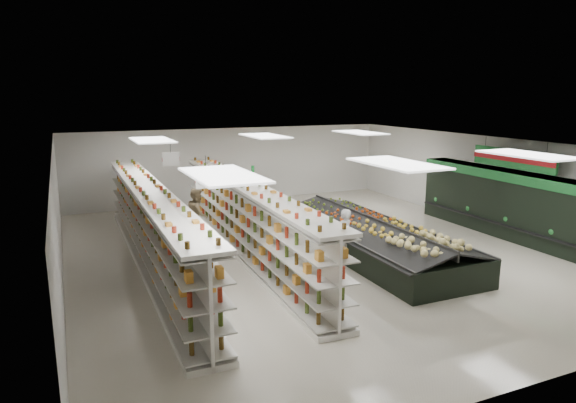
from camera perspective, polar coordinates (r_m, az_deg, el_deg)
name	(u,v)px	position (r m, az deg, el deg)	size (l,w,h in m)	color
floor	(314,250)	(15.67, 2.90, -5.45)	(16.00, 16.00, 0.00)	beige
ceiling	(315,145)	(15.02, 3.03, 6.28)	(14.00, 16.00, 0.02)	white
wall_back	(232,165)	(22.59, -6.26, 4.06)	(14.00, 0.02, 3.20)	silver
wall_front	(543,293)	(9.16, 26.50, -9.08)	(14.00, 0.02, 3.20)	silver
wall_left	(58,223)	(13.68, -24.23, -2.15)	(0.02, 16.00, 3.20)	silver
wall_right	(492,182)	(19.41, 21.74, 1.98)	(0.02, 16.00, 3.20)	silver
produce_wall_case	(516,202)	(18.13, 23.97, -0.02)	(0.93, 8.00, 2.20)	black
aisle_sign_near	(206,180)	(11.87, -9.09, 2.43)	(0.52, 0.06, 0.75)	white
aisle_sign_far	(171,159)	(15.73, -12.89, 4.61)	(0.52, 0.06, 0.75)	white
hortifruti_banner	(513,159)	(17.71, 23.73, 4.37)	(0.12, 3.20, 0.95)	#1C6B2D
gondola_left	(152,231)	(14.59, -14.89, -3.15)	(1.00, 12.35, 2.14)	white
gondola_center	(245,221)	(15.29, -4.76, -2.16)	(1.32, 12.12, 2.10)	white
produce_island	(372,237)	(15.45, 9.27, -3.89)	(2.77, 7.47, 1.11)	black
soda_endcap	(238,194)	(19.84, -5.62, 0.84)	(1.45, 1.03, 1.80)	#A71318
shopper_main	(344,237)	(14.23, 6.22, -3.97)	(0.58, 0.38, 1.59)	silver
shopper_background	(198,214)	(16.76, -10.01, -1.40)	(0.84, 0.52, 1.73)	tan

